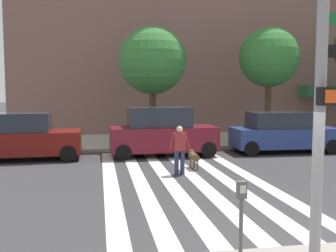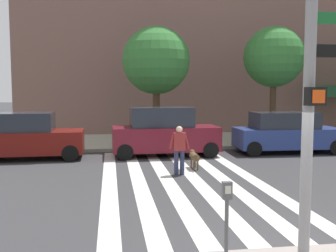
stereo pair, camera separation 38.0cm
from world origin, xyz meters
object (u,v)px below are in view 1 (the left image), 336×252
(traffic_light_pole, at_px, (324,46))
(parked_car_near_curb, at_px, (22,137))
(street_tree_middle, at_px, (269,58))
(parking_meter_curbside, at_px, (241,213))
(parked_car_third_in_line, at_px, (283,132))
(parked_car_behind_first, at_px, (162,133))
(pedestrian_dog_walker, at_px, (180,147))
(dog_on_leash, at_px, (194,156))
(street_tree_nearest, at_px, (153,61))

(traffic_light_pole, relative_size, parked_car_near_curb, 1.26)
(street_tree_middle, bearing_deg, parking_meter_curbside, -115.66)
(traffic_light_pole, bearing_deg, parked_car_third_in_line, 66.25)
(parked_car_behind_first, bearing_deg, street_tree_middle, 26.20)
(pedestrian_dog_walker, relative_size, dog_on_leash, 1.53)
(parked_car_near_curb, xyz_separation_m, dog_on_leash, (6.43, -2.92, -0.48))
(street_tree_nearest, bearing_deg, parked_car_near_curb, -152.47)
(dog_on_leash, bearing_deg, parking_meter_curbside, -98.95)
(parked_car_near_curb, relative_size, pedestrian_dog_walker, 2.80)
(street_tree_middle, bearing_deg, parked_car_third_in_line, -101.61)
(traffic_light_pole, xyz_separation_m, dog_on_leash, (-0.10, 7.96, -3.08))
(parked_car_behind_first, distance_m, parked_car_third_in_line, 5.57)
(dog_on_leash, bearing_deg, pedestrian_dog_walker, -128.55)
(parked_car_near_curb, distance_m, street_tree_middle, 12.84)
(parking_meter_curbside, relative_size, parked_car_near_curb, 0.30)
(parked_car_behind_first, xyz_separation_m, street_tree_middle, (6.20, 3.05, 3.51))
(parked_car_behind_first, distance_m, dog_on_leash, 3.05)
(traffic_light_pole, distance_m, parking_meter_curbside, 2.87)
(parking_meter_curbside, bearing_deg, dog_on_leash, 81.05)
(parked_car_third_in_line, xyz_separation_m, pedestrian_dog_walker, (-5.60, -3.81, 0.02))
(dog_on_leash, bearing_deg, street_tree_middle, 47.26)
(parking_meter_curbside, xyz_separation_m, street_tree_nearest, (0.62, 14.12, 3.24))
(dog_on_leash, bearing_deg, street_tree_nearest, 96.49)
(parked_car_behind_first, bearing_deg, pedestrian_dog_walker, -90.35)
(street_tree_nearest, xyz_separation_m, street_tree_middle, (6.19, 0.05, 0.25))
(parked_car_near_curb, distance_m, street_tree_nearest, 7.30)
(traffic_light_pole, relative_size, parked_car_third_in_line, 1.22)
(parked_car_third_in_line, bearing_deg, pedestrian_dog_walker, -145.77)
(parked_car_behind_first, xyz_separation_m, street_tree_nearest, (0.01, 3.00, 3.26))
(parked_car_near_curb, bearing_deg, parked_car_third_in_line, 0.01)
(parked_car_near_curb, bearing_deg, dog_on_leash, -24.44)
(parked_car_near_curb, xyz_separation_m, street_tree_middle, (11.95, 3.05, 3.60))
(street_tree_nearest, bearing_deg, parking_meter_curbside, -92.51)
(parked_car_behind_first, bearing_deg, parking_meter_curbside, -93.14)
(pedestrian_dog_walker, bearing_deg, dog_on_leash, 51.45)
(parking_meter_curbside, height_order, street_tree_middle, street_tree_middle)
(street_tree_middle, bearing_deg, pedestrian_dog_walker, -132.23)
(traffic_light_pole, xyz_separation_m, street_tree_nearest, (-0.78, 13.88, 0.75))
(parked_car_near_curb, height_order, pedestrian_dog_walker, parked_car_near_curb)
(parked_car_near_curb, relative_size, dog_on_leash, 4.29)
(parked_car_behind_first, relative_size, parked_car_third_in_line, 0.96)
(dog_on_leash, bearing_deg, parked_car_third_in_line, 30.87)
(traffic_light_pole, xyz_separation_m, parking_meter_curbside, (-1.40, -0.24, -2.49))
(traffic_light_pole, relative_size, street_tree_middle, 0.97)
(street_tree_middle, bearing_deg, dog_on_leash, -132.74)
(street_tree_nearest, bearing_deg, pedestrian_dog_walker, -90.26)
(pedestrian_dog_walker, xyz_separation_m, dog_on_leash, (0.70, 0.88, -0.48))
(parking_meter_curbside, bearing_deg, street_tree_middle, 64.34)
(parked_car_behind_first, relative_size, pedestrian_dog_walker, 2.77)
(parked_car_behind_first, distance_m, pedestrian_dog_walker, 3.81)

